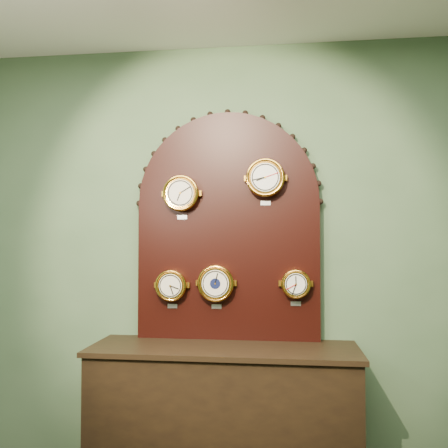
# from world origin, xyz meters

# --- Properties ---
(wall_back) EXTENTS (4.00, 0.00, 4.00)m
(wall_back) POSITION_xyz_m (0.00, 2.50, 1.40)
(wall_back) COLOR #496645
(wall_back) RESTS_ON ground
(shop_counter) EXTENTS (1.60, 0.50, 0.80)m
(shop_counter) POSITION_xyz_m (0.00, 2.23, 0.40)
(shop_counter) COLOR black
(shop_counter) RESTS_ON ground_plane
(display_board) EXTENTS (1.26, 0.06, 1.53)m
(display_board) POSITION_xyz_m (0.00, 2.45, 1.63)
(display_board) COLOR black
(display_board) RESTS_ON shop_counter
(roman_clock) EXTENTS (0.24, 0.08, 0.29)m
(roman_clock) POSITION_xyz_m (-0.30, 2.38, 1.79)
(roman_clock) COLOR gold
(roman_clock) RESTS_ON display_board
(arabic_clock) EXTENTS (0.25, 0.08, 0.30)m
(arabic_clock) POSITION_xyz_m (0.25, 2.38, 1.88)
(arabic_clock) COLOR gold
(arabic_clock) RESTS_ON display_board
(hygrometer) EXTENTS (0.21, 0.08, 0.26)m
(hygrometer) POSITION_xyz_m (-0.36, 2.38, 1.18)
(hygrometer) COLOR gold
(hygrometer) RESTS_ON display_board
(barometer) EXTENTS (0.24, 0.08, 0.29)m
(barometer) POSITION_xyz_m (-0.07, 2.38, 1.20)
(barometer) COLOR gold
(barometer) RESTS_ON display_board
(tide_clock) EXTENTS (0.18, 0.08, 0.24)m
(tide_clock) POSITION_xyz_m (0.44, 2.38, 1.20)
(tide_clock) COLOR gold
(tide_clock) RESTS_ON display_board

